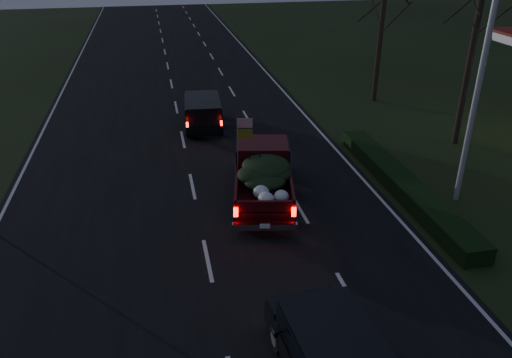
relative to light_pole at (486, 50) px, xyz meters
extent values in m
plane|color=black|center=(-9.50, -2.00, -5.48)|extent=(120.00, 120.00, 0.00)
cube|color=black|center=(-9.50, -2.00, -5.47)|extent=(14.00, 120.00, 0.02)
cube|color=black|center=(-1.70, 1.00, -5.18)|extent=(1.00, 10.00, 0.60)
cylinder|color=silver|center=(0.00, 0.00, -0.98)|extent=(0.20, 0.20, 9.00)
cylinder|color=black|center=(3.00, 5.00, -1.23)|extent=(0.28, 0.28, 8.50)
cylinder|color=black|center=(2.00, 12.00, -1.98)|extent=(0.28, 0.28, 7.00)
cube|color=#3F080D|center=(-6.99, 1.61, -4.87)|extent=(3.00, 5.40, 0.56)
cube|color=#3F080D|center=(-6.81, 2.51, -4.11)|extent=(2.17, 1.97, 0.92)
cube|color=black|center=(-6.81, 2.51, -4.00)|extent=(2.25, 1.89, 0.56)
cube|color=#3F080D|center=(-7.25, 0.31, -4.56)|extent=(2.41, 3.17, 0.06)
ellipsoid|color=black|center=(-7.10, 0.80, -4.11)|extent=(1.96, 2.12, 0.61)
cylinder|color=gray|center=(-7.89, 1.79, -3.39)|extent=(0.03, 0.03, 2.04)
cube|color=red|center=(-7.62, 1.73, -2.55)|extent=(0.52, 0.12, 0.35)
cube|color=gold|center=(-7.62, 1.73, -2.95)|extent=(0.52, 0.12, 0.35)
cube|color=black|center=(-8.33, 9.68, -4.94)|extent=(2.06, 4.34, 0.53)
cube|color=black|center=(-8.34, 9.46, -4.34)|extent=(1.87, 3.19, 0.70)
cube|color=black|center=(-8.34, 9.46, -4.27)|extent=(1.95, 3.11, 0.42)
cube|color=black|center=(-7.37, -7.45, -4.31)|extent=(1.92, 3.28, 0.72)
cube|color=black|center=(-7.37, -7.45, -4.23)|extent=(2.01, 3.19, 0.43)
cube|color=black|center=(-8.51, -6.44, -4.41)|extent=(0.10, 0.20, 0.14)
camera|label=1|loc=(-10.60, -14.43, 3.41)|focal=35.00mm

